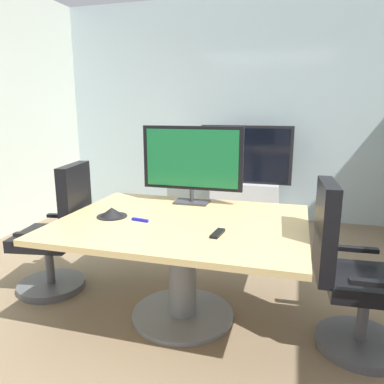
{
  "coord_description": "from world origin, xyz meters",
  "views": [
    {
      "loc": [
        0.65,
        -2.29,
        1.53
      ],
      "look_at": [
        -0.11,
        0.35,
        0.9
      ],
      "focal_mm": 34.5,
      "sensor_mm": 36.0,
      "label": 1
    }
  ],
  "objects_px": {
    "conference_table": "(182,245)",
    "office_chair_right": "(350,281)",
    "conference_phone": "(112,213)",
    "tv_monitor": "(192,160)",
    "wall_display_unit": "(245,190)",
    "office_chair_left": "(58,239)",
    "remote_control": "(218,233)"
  },
  "relations": [
    {
      "from": "conference_table",
      "to": "office_chair_right",
      "type": "height_order",
      "value": "office_chair_right"
    },
    {
      "from": "office_chair_right",
      "to": "conference_phone",
      "type": "height_order",
      "value": "office_chair_right"
    },
    {
      "from": "tv_monitor",
      "to": "conference_phone",
      "type": "xyz_separation_m",
      "value": [
        -0.45,
        -0.56,
        -0.33
      ]
    },
    {
      "from": "wall_display_unit",
      "to": "office_chair_left",
      "type": "bearing_deg",
      "value": -117.52
    },
    {
      "from": "conference_table",
      "to": "conference_phone",
      "type": "height_order",
      "value": "conference_phone"
    },
    {
      "from": "office_chair_left",
      "to": "office_chair_right",
      "type": "bearing_deg",
      "value": 76.42
    },
    {
      "from": "office_chair_left",
      "to": "tv_monitor",
      "type": "distance_m",
      "value": 1.3
    },
    {
      "from": "remote_control",
      "to": "conference_phone",
      "type": "bearing_deg",
      "value": 174.43
    },
    {
      "from": "conference_table",
      "to": "remote_control",
      "type": "distance_m",
      "value": 0.43
    },
    {
      "from": "conference_phone",
      "to": "remote_control",
      "type": "distance_m",
      "value": 0.84
    },
    {
      "from": "conference_table",
      "to": "tv_monitor",
      "type": "height_order",
      "value": "tv_monitor"
    },
    {
      "from": "conference_phone",
      "to": "remote_control",
      "type": "bearing_deg",
      "value": -11.84
    },
    {
      "from": "office_chair_right",
      "to": "remote_control",
      "type": "height_order",
      "value": "office_chair_right"
    },
    {
      "from": "wall_display_unit",
      "to": "remote_control",
      "type": "xyz_separation_m",
      "value": [
        0.2,
        -2.71,
        0.32
      ]
    },
    {
      "from": "tv_monitor",
      "to": "wall_display_unit",
      "type": "distance_m",
      "value": 2.1
    },
    {
      "from": "tv_monitor",
      "to": "conference_phone",
      "type": "height_order",
      "value": "tv_monitor"
    },
    {
      "from": "office_chair_left",
      "to": "remote_control",
      "type": "relative_size",
      "value": 6.41
    },
    {
      "from": "wall_display_unit",
      "to": "conference_table",
      "type": "bearing_deg",
      "value": -92.43
    },
    {
      "from": "conference_phone",
      "to": "office_chair_left",
      "type": "bearing_deg",
      "value": 163.89
    },
    {
      "from": "wall_display_unit",
      "to": "office_chair_right",
      "type": "bearing_deg",
      "value": -68.01
    },
    {
      "from": "tv_monitor",
      "to": "remote_control",
      "type": "height_order",
      "value": "tv_monitor"
    },
    {
      "from": "tv_monitor",
      "to": "conference_phone",
      "type": "relative_size",
      "value": 3.82
    },
    {
      "from": "tv_monitor",
      "to": "wall_display_unit",
      "type": "height_order",
      "value": "tv_monitor"
    },
    {
      "from": "conference_table",
      "to": "remote_control",
      "type": "height_order",
      "value": "remote_control"
    },
    {
      "from": "office_chair_left",
      "to": "wall_display_unit",
      "type": "height_order",
      "value": "wall_display_unit"
    },
    {
      "from": "office_chair_right",
      "to": "tv_monitor",
      "type": "bearing_deg",
      "value": 62.58
    },
    {
      "from": "tv_monitor",
      "to": "office_chair_right",
      "type": "bearing_deg",
      "value": -24.38
    },
    {
      "from": "office_chair_right",
      "to": "conference_phone",
      "type": "relative_size",
      "value": 4.95
    },
    {
      "from": "conference_table",
      "to": "tv_monitor",
      "type": "distance_m",
      "value": 0.74
    },
    {
      "from": "conference_table",
      "to": "remote_control",
      "type": "xyz_separation_m",
      "value": [
        0.31,
        -0.23,
        0.2
      ]
    },
    {
      "from": "conference_table",
      "to": "office_chair_left",
      "type": "bearing_deg",
      "value": 174.19
    },
    {
      "from": "tv_monitor",
      "to": "remote_control",
      "type": "distance_m",
      "value": 0.89
    }
  ]
}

